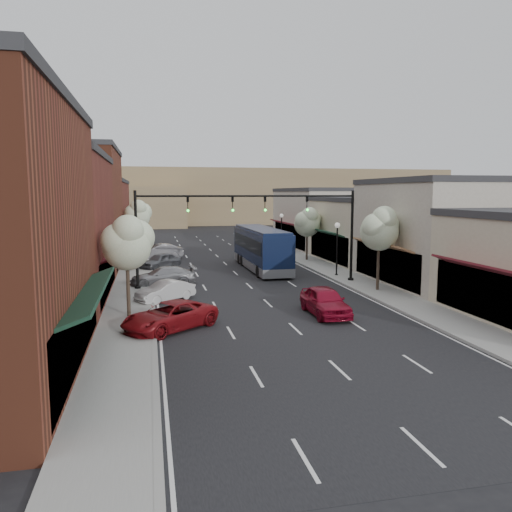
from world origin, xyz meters
TOP-DOWN VIEW (x-y plane):
  - ground at (0.00, 0.00)m, footprint 160.00×160.00m
  - sidewalk_left at (-8.40, 18.50)m, footprint 2.80×73.00m
  - sidewalk_right at (8.40, 18.50)m, footprint 2.80×73.00m
  - curb_left at (-7.00, 18.50)m, footprint 0.25×73.00m
  - curb_right at (7.00, 18.50)m, footprint 0.25×73.00m
  - bldg_left_midnear at (-14.23, 6.00)m, footprint 10.14×14.10m
  - bldg_left_midfar at (-14.24, 20.00)m, footprint 10.14×14.10m
  - bldg_left_far at (-14.22, 36.00)m, footprint 10.14×18.10m
  - bldg_right_midnear at (13.72, 6.00)m, footprint 9.14×12.10m
  - bldg_right_midfar at (13.70, 18.00)m, footprint 9.14×12.10m
  - bldg_right_far at (13.71, 32.00)m, footprint 9.14×16.10m
  - hill_far at (0.00, 90.00)m, footprint 120.00×30.00m
  - hill_near at (-25.00, 78.00)m, footprint 50.00×20.00m
  - signal_mast_right at (5.62, 8.00)m, footprint 8.22×0.46m
  - signal_mast_left at (-5.62, 8.00)m, footprint 8.22×0.46m
  - tree_right_near at (8.35, 3.94)m, footprint 2.85×2.65m
  - tree_right_far at (8.35, 19.94)m, footprint 2.85×2.65m
  - tree_left_near at (-8.25, -0.06)m, footprint 2.85×2.65m
  - tree_left_far at (-8.25, 25.94)m, footprint 2.85×2.65m
  - lamp_post_near at (7.80, 10.50)m, footprint 0.44×0.44m
  - lamp_post_far at (7.80, 28.00)m, footprint 0.44×0.44m
  - coach_bus at (2.60, 15.56)m, footprint 2.84×12.17m
  - red_hatchback at (2.46, -1.53)m, footprint 1.89×4.67m
  - parked_car_a at (-6.20, -2.83)m, footprint 5.43×4.94m
  - parked_car_b at (-6.20, 4.04)m, footprint 3.99×3.31m
  - parked_car_c at (-6.20, 9.46)m, footprint 4.99×2.47m
  - parked_car_d at (-6.20, 17.95)m, footprint 4.18×4.11m
  - parked_car_e at (-6.20, 24.60)m, footprint 5.02×2.58m

SIDE VIEW (x-z plane):
  - ground at x=0.00m, z-range 0.00..0.00m
  - curb_left at x=-7.00m, z-range -0.01..0.16m
  - curb_right at x=7.00m, z-range -0.01..0.16m
  - sidewalk_left at x=-8.40m, z-range 0.00..0.15m
  - sidewalk_right at x=8.40m, z-range 0.00..0.15m
  - parked_car_b at x=-6.20m, z-range 0.00..1.28m
  - parked_car_c at x=-6.20m, z-range 0.00..1.39m
  - parked_car_a at x=-6.20m, z-range 0.00..1.41m
  - parked_car_d at x=-6.20m, z-range 0.00..1.43m
  - parked_car_e at x=-6.20m, z-range 0.00..1.58m
  - red_hatchback at x=2.46m, z-range 0.00..1.59m
  - coach_bus at x=2.60m, z-range 0.08..3.78m
  - lamp_post_near at x=7.80m, z-range 0.79..5.23m
  - lamp_post_far at x=7.80m, z-range 0.79..5.23m
  - bldg_right_midfar at x=13.70m, z-range -0.03..6.37m
  - bldg_right_far at x=13.71m, z-range -0.04..7.36m
  - bldg_right_midnear at x=13.72m, z-range -0.04..7.86m
  - tree_right_far at x=8.35m, z-range 1.28..6.70m
  - hill_near at x=-25.00m, z-range 0.00..8.00m
  - bldg_left_far at x=-14.22m, z-range -0.04..8.36m
  - tree_left_near at x=-8.25m, z-range 1.38..7.07m
  - tree_right_near at x=8.35m, z-range 1.47..7.43m
  - tree_left_far at x=-8.25m, z-range 1.54..7.67m
  - signal_mast_right at x=5.62m, z-range 1.12..8.12m
  - signal_mast_left at x=-5.62m, z-range 1.12..8.12m
  - bldg_left_midnear at x=-14.23m, z-range -0.04..9.36m
  - bldg_left_midfar at x=-14.24m, z-range -0.05..10.85m
  - hill_far at x=0.00m, z-range 0.00..12.00m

